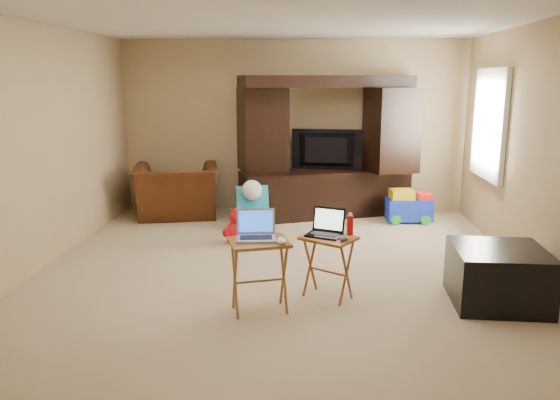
# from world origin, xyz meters

# --- Properties ---
(floor) EXTENTS (5.50, 5.50, 0.00)m
(floor) POSITION_xyz_m (0.00, 0.00, 0.00)
(floor) COLOR #C4AF87
(floor) RESTS_ON ground
(ceiling) EXTENTS (5.50, 5.50, 0.00)m
(ceiling) POSITION_xyz_m (0.00, 0.00, 2.50)
(ceiling) COLOR silver
(ceiling) RESTS_ON ground
(wall_back) EXTENTS (5.00, 0.00, 5.00)m
(wall_back) POSITION_xyz_m (0.00, 2.75, 1.25)
(wall_back) COLOR tan
(wall_back) RESTS_ON ground
(wall_front) EXTENTS (5.00, 0.00, 5.00)m
(wall_front) POSITION_xyz_m (0.00, -2.75, 1.25)
(wall_front) COLOR tan
(wall_front) RESTS_ON ground
(wall_left) EXTENTS (0.00, 5.50, 5.50)m
(wall_left) POSITION_xyz_m (-2.50, 0.00, 1.25)
(wall_left) COLOR tan
(wall_left) RESTS_ON ground
(wall_right) EXTENTS (0.00, 5.50, 5.50)m
(wall_right) POSITION_xyz_m (2.50, 0.00, 1.25)
(wall_right) COLOR tan
(wall_right) RESTS_ON ground
(window_pane) EXTENTS (0.00, 1.20, 1.20)m
(window_pane) POSITION_xyz_m (2.48, 1.55, 1.40)
(window_pane) COLOR white
(window_pane) RESTS_ON ground
(window_frame) EXTENTS (0.06, 1.14, 1.34)m
(window_frame) POSITION_xyz_m (2.46, 1.55, 1.40)
(window_frame) COLOR white
(window_frame) RESTS_ON ground
(entertainment_center) EXTENTS (2.49, 1.38, 1.99)m
(entertainment_center) POSITION_xyz_m (0.49, 2.42, 0.99)
(entertainment_center) COLOR black
(entertainment_center) RESTS_ON floor
(television) EXTENTS (1.02, 0.24, 0.58)m
(television) POSITION_xyz_m (0.49, 2.41, 0.95)
(television) COLOR black
(television) RESTS_ON entertainment_center
(recliner) EXTENTS (1.33, 1.22, 0.74)m
(recliner) POSITION_xyz_m (-1.63, 2.22, 0.37)
(recliner) COLOR #4D2310
(recliner) RESTS_ON floor
(child_rocker) EXTENTS (0.54, 0.58, 0.57)m
(child_rocker) POSITION_xyz_m (-0.49, 1.54, 0.29)
(child_rocker) COLOR teal
(child_rocker) RESTS_ON floor
(plush_toy) EXTENTS (0.40, 0.33, 0.44)m
(plush_toy) POSITION_xyz_m (-0.58, 0.97, 0.22)
(plush_toy) COLOR red
(plush_toy) RESTS_ON floor
(push_toy) EXTENTS (0.66, 0.50, 0.46)m
(push_toy) POSITION_xyz_m (1.65, 2.12, 0.23)
(push_toy) COLOR #162FB6
(push_toy) RESTS_ON floor
(ottoman) EXTENTS (0.81, 0.81, 0.50)m
(ottoman) POSITION_xyz_m (1.95, -0.68, 0.25)
(ottoman) COLOR black
(ottoman) RESTS_ON floor
(tray_table_left) EXTENTS (0.58, 0.51, 0.63)m
(tray_table_left) POSITION_xyz_m (-0.12, -0.99, 0.31)
(tray_table_left) COLOR #996025
(tray_table_left) RESTS_ON floor
(tray_table_right) EXTENTS (0.56, 0.53, 0.57)m
(tray_table_right) POSITION_xyz_m (0.46, -0.65, 0.29)
(tray_table_right) COLOR #A44F27
(tray_table_right) RESTS_ON floor
(laptop_left) EXTENTS (0.36, 0.31, 0.24)m
(laptop_left) POSITION_xyz_m (-0.15, -0.96, 0.75)
(laptop_left) COLOR #A6A6AB
(laptop_left) RESTS_ON tray_table_left
(laptop_right) EXTENTS (0.37, 0.34, 0.24)m
(laptop_right) POSITION_xyz_m (0.42, -0.63, 0.69)
(laptop_right) COLOR black
(laptop_right) RESTS_ON tray_table_right
(mouse_left) EXTENTS (0.11, 0.14, 0.05)m
(mouse_left) POSITION_xyz_m (0.07, -1.06, 0.65)
(mouse_left) COLOR white
(mouse_left) RESTS_ON tray_table_left
(mouse_right) EXTENTS (0.11, 0.14, 0.05)m
(mouse_right) POSITION_xyz_m (0.59, -0.77, 0.60)
(mouse_right) COLOR #38383C
(mouse_right) RESTS_ON tray_table_right
(water_bottle) EXTENTS (0.06, 0.06, 0.18)m
(water_bottle) POSITION_xyz_m (0.65, -0.57, 0.66)
(water_bottle) COLOR red
(water_bottle) RESTS_ON tray_table_right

